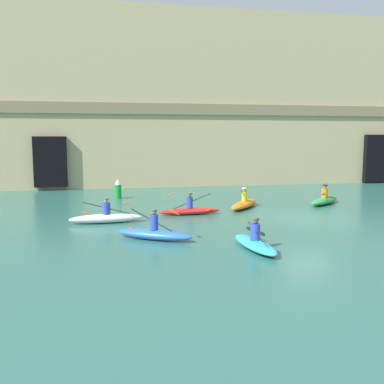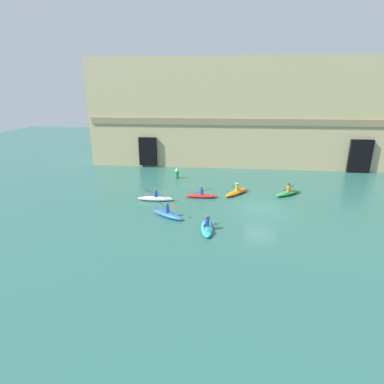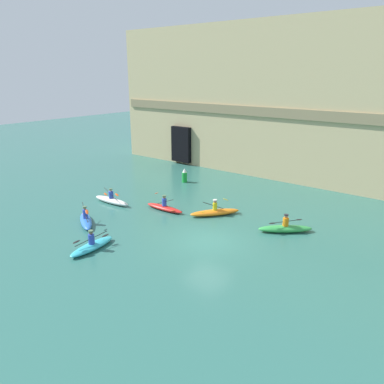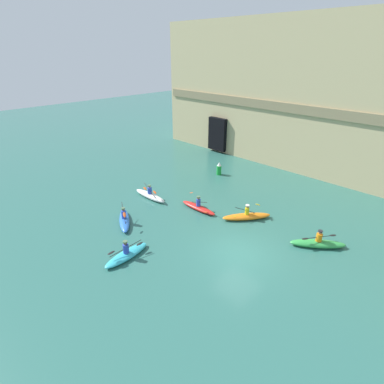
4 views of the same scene
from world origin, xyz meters
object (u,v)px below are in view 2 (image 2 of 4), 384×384
at_px(kayak_green, 288,192).
at_px(kayak_cyan, 207,227).
at_px(marker_buoy, 177,173).
at_px(kayak_white, 156,198).
at_px(kayak_orange, 237,192).
at_px(kayak_blue, 167,214).
at_px(kayak_red, 201,195).

bearing_deg(kayak_green, kayak_cyan, 10.63).
bearing_deg(marker_buoy, kayak_cyan, -72.07).
distance_m(kayak_white, kayak_orange, 7.96).
height_order(kayak_cyan, marker_buoy, marker_buoy).
xyz_separation_m(kayak_green, marker_buoy, (-11.75, 4.70, 0.34)).
bearing_deg(kayak_blue, kayak_cyan, -0.14).
height_order(kayak_red, marker_buoy, marker_buoy).
bearing_deg(kayak_blue, kayak_white, 148.03).
height_order(kayak_green, kayak_cyan, kayak_green).
bearing_deg(kayak_green, kayak_red, -27.49).
bearing_deg(kayak_green, kayak_blue, -7.20).
bearing_deg(kayak_green, kayak_orange, -35.52).
xyz_separation_m(kayak_green, kayak_cyan, (-7.40, -8.76, -0.03)).
relative_size(kayak_orange, marker_buoy, 2.59).
height_order(kayak_white, kayak_orange, same).
bearing_deg(kayak_cyan, kayak_red, -177.54).
bearing_deg(kayak_green, kayak_white, -25.44).
relative_size(kayak_blue, kayak_cyan, 0.98).
relative_size(kayak_green, marker_buoy, 2.43).
height_order(kayak_blue, marker_buoy, marker_buoy).
bearing_deg(kayak_orange, marker_buoy, -89.28).
bearing_deg(kayak_white, kayak_cyan, -50.41).
distance_m(kayak_red, kayak_orange, 3.64).
distance_m(kayak_white, kayak_cyan, 7.64).
xyz_separation_m(kayak_blue, kayak_red, (2.34, 4.95, -0.02)).
height_order(kayak_blue, kayak_orange, kayak_blue).
relative_size(kayak_white, kayak_cyan, 1.11).
xyz_separation_m(kayak_cyan, kayak_orange, (2.39, 8.44, 0.01)).
relative_size(kayak_red, marker_buoy, 2.53).
relative_size(kayak_white, kayak_green, 1.12).
bearing_deg(kayak_cyan, kayak_white, -143.66).
bearing_deg(kayak_blue, kayak_red, 96.66).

